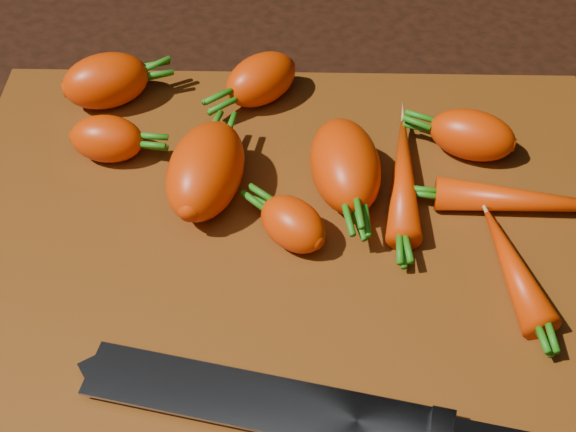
{
  "coord_description": "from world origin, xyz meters",
  "views": [
    {
      "loc": [
        0.01,
        -0.37,
        0.45
      ],
      "look_at": [
        0.0,
        0.01,
        0.03
      ],
      "focal_mm": 50.0,
      "sensor_mm": 36.0,
      "label": 1
    }
  ],
  "objects": [
    {
      "name": "ground",
      "position": [
        0.0,
        0.0,
        -0.01
      ],
      "size": [
        2.0,
        2.0,
        0.01
      ],
      "primitive_type": "cube",
      "color": "black"
    },
    {
      "name": "carrot_3",
      "position": [
        -0.06,
        0.05,
        0.04
      ],
      "size": [
        0.07,
        0.1,
        0.05
      ],
      "primitive_type": "ellipsoid",
      "rotation": [
        0.0,
        0.0,
        1.38
      ],
      "color": "red",
      "rests_on": "cutting_board"
    },
    {
      "name": "cutting_board",
      "position": [
        0.0,
        0.0,
        0.01
      ],
      "size": [
        0.5,
        0.4,
        0.01
      ],
      "primitive_type": "cube",
      "color": "#6B350E",
      "rests_on": "ground"
    },
    {
      "name": "knife",
      "position": [
        0.0,
        -0.14,
        0.02
      ],
      "size": [
        0.34,
        0.1,
        0.02
      ],
      "rotation": [
        0.0,
        0.0,
        -0.2
      ],
      "color": "gray",
      "rests_on": "cutting_board"
    },
    {
      "name": "carrot_8",
      "position": [
        0.18,
        0.03,
        0.02
      ],
      "size": [
        0.15,
        0.04,
        0.03
      ],
      "primitive_type": "ellipsoid",
      "rotation": [
        0.0,
        0.0,
        -0.09
      ],
      "color": "red",
      "rests_on": "cutting_board"
    },
    {
      "name": "carrot_0",
      "position": [
        -0.15,
        0.16,
        0.03
      ],
      "size": [
        0.08,
        0.07,
        0.05
      ],
      "primitive_type": "ellipsoid",
      "rotation": [
        0.0,
        0.0,
        0.38
      ],
      "color": "red",
      "rests_on": "cutting_board"
    },
    {
      "name": "carrot_9",
      "position": [
        0.15,
        -0.03,
        0.03
      ],
      "size": [
        0.05,
        0.1,
        0.03
      ],
      "primitive_type": "ellipsoid",
      "rotation": [
        0.0,
        0.0,
        1.77
      ],
      "color": "red",
      "rests_on": "cutting_board"
    },
    {
      "name": "carrot_4",
      "position": [
        -0.03,
        0.16,
        0.03
      ],
      "size": [
        0.08,
        0.08,
        0.04
      ],
      "primitive_type": "ellipsoid",
      "rotation": [
        0.0,
        0.0,
        3.86
      ],
      "color": "red",
      "rests_on": "cutting_board"
    },
    {
      "name": "carrot_1",
      "position": [
        0.0,
        0.0,
        0.03
      ],
      "size": [
        0.06,
        0.06,
        0.04
      ],
      "primitive_type": "ellipsoid",
      "rotation": [
        0.0,
        0.0,
        2.38
      ],
      "color": "red",
      "rests_on": "cutting_board"
    },
    {
      "name": "carrot_2",
      "position": [
        0.04,
        0.05,
        0.04
      ],
      "size": [
        0.06,
        0.1,
        0.05
      ],
      "primitive_type": "ellipsoid",
      "rotation": [
        0.0,
        0.0,
        -1.44
      ],
      "color": "red",
      "rests_on": "cutting_board"
    },
    {
      "name": "carrot_5",
      "position": [
        -0.14,
        0.09,
        0.03
      ],
      "size": [
        0.06,
        0.04,
        0.04
      ],
      "primitive_type": "ellipsoid",
      "rotation": [
        0.0,
        0.0,
        -0.09
      ],
      "color": "red",
      "rests_on": "cutting_board"
    },
    {
      "name": "carrot_7",
      "position": [
        0.09,
        0.06,
        0.03
      ],
      "size": [
        0.03,
        0.13,
        0.03
      ],
      "primitive_type": "ellipsoid",
      "rotation": [
        0.0,
        0.0,
        1.5
      ],
      "color": "red",
      "rests_on": "cutting_board"
    },
    {
      "name": "carrot_6",
      "position": [
        0.14,
        0.1,
        0.03
      ],
      "size": [
        0.08,
        0.06,
        0.04
      ],
      "primitive_type": "ellipsoid",
      "rotation": [
        0.0,
        0.0,
        2.8
      ],
      "color": "red",
      "rests_on": "cutting_board"
    }
  ]
}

